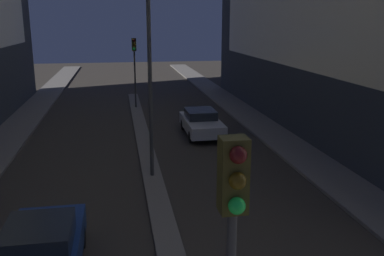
{
  "coord_description": "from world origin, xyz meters",
  "views": [
    {
      "loc": [
        -1.26,
        -1.15,
        6.39
      ],
      "look_at": [
        2.74,
        21.7,
        0.5
      ],
      "focal_mm": 40.0,
      "sensor_mm": 36.0,
      "label": 1
    }
  ],
  "objects": [
    {
      "name": "traffic_light_near",
      "position": [
        0.0,
        3.28,
        3.76
      ],
      "size": [
        0.32,
        0.42,
        5.01
      ],
      "color": "#383838",
      "rests_on": "median_strip"
    },
    {
      "name": "street_lamp",
      "position": [
        0.0,
        15.67,
        6.49
      ],
      "size": [
        0.59,
        0.59,
        8.93
      ],
      "color": "#383838",
      "rests_on": "median_strip"
    },
    {
      "name": "traffic_light_mid",
      "position": [
        0.0,
        30.12,
        3.76
      ],
      "size": [
        0.32,
        0.42,
        5.01
      ],
      "color": "#383838",
      "rests_on": "median_strip"
    },
    {
      "name": "car_right_lane",
      "position": [
        3.32,
        21.94,
        0.74
      ],
      "size": [
        1.89,
        4.45,
        1.42
      ],
      "color": "#B2B2B7",
      "rests_on": "ground"
    },
    {
      "name": "car_left_lane",
      "position": [
        -3.32,
        9.01,
        0.79
      ],
      "size": [
        1.89,
        4.13,
        1.58
      ],
      "color": "navy",
      "rests_on": "ground"
    },
    {
      "name": "median_strip",
      "position": [
        0.0,
        18.52,
        0.05
      ],
      "size": [
        0.8,
        35.05,
        0.1
      ],
      "color": "#66605B",
      "rests_on": "ground"
    }
  ]
}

